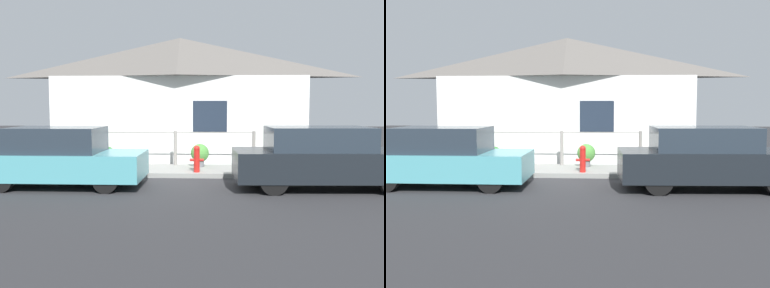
# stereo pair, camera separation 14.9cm
# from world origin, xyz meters

# --- Properties ---
(ground_plane) EXTENTS (60.00, 60.00, 0.00)m
(ground_plane) POSITION_xyz_m (0.00, 0.00, 0.00)
(ground_plane) COLOR #2D2D30
(sidewalk) EXTENTS (24.00, 1.84, 0.13)m
(sidewalk) POSITION_xyz_m (0.00, 0.92, 0.06)
(sidewalk) COLOR gray
(sidewalk) RESTS_ON ground_plane
(house) EXTENTS (8.85, 2.23, 4.28)m
(house) POSITION_xyz_m (0.00, 3.51, 3.38)
(house) COLOR white
(house) RESTS_ON ground_plane
(fence) EXTENTS (4.90, 0.10, 1.05)m
(fence) POSITION_xyz_m (0.00, 1.69, 0.71)
(fence) COLOR gray
(fence) RESTS_ON sidewalk
(car_left) EXTENTS (3.85, 1.74, 1.43)m
(car_left) POSITION_xyz_m (-2.46, -1.31, 0.70)
(car_left) COLOR teal
(car_left) RESTS_ON ground_plane
(car_right) EXTENTS (4.25, 1.81, 1.46)m
(car_right) POSITION_xyz_m (3.72, -1.31, 0.72)
(car_right) COLOR black
(car_right) RESTS_ON ground_plane
(fire_hydrant) EXTENTS (0.39, 0.17, 0.73)m
(fire_hydrant) POSITION_xyz_m (0.72, 0.28, 0.51)
(fire_hydrant) COLOR red
(fire_hydrant) RESTS_ON sidewalk
(potted_plant_near_hydrant) EXTENTS (0.54, 0.54, 0.69)m
(potted_plant_near_hydrant) POSITION_xyz_m (0.77, 1.32, 0.52)
(potted_plant_near_hydrant) COLOR slate
(potted_plant_near_hydrant) RESTS_ON sidewalk
(potted_plant_by_fence) EXTENTS (0.50, 0.50, 0.59)m
(potted_plant_by_fence) POSITION_xyz_m (-2.05, 1.37, 0.45)
(potted_plant_by_fence) COLOR #9E5638
(potted_plant_by_fence) RESTS_ON sidewalk
(potted_plant_corner) EXTENTS (0.49, 0.49, 0.59)m
(potted_plant_corner) POSITION_xyz_m (3.43, 1.05, 0.45)
(potted_plant_corner) COLOR slate
(potted_plant_corner) RESTS_ON sidewalk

